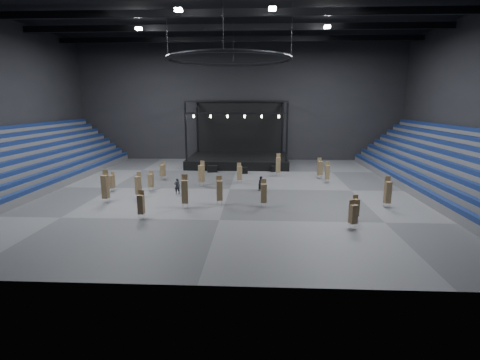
{
  "coord_description": "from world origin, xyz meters",
  "views": [
    {
      "loc": [
        2.95,
        -37.86,
        8.84
      ],
      "look_at": [
        1.16,
        -2.0,
        1.4
      ],
      "focal_mm": 28.0,
      "sensor_mm": 36.0,
      "label": 1
    }
  ],
  "objects_px": {
    "chair_stack_0": "(278,165)",
    "chair_stack_9": "(353,214)",
    "chair_stack_7": "(163,170)",
    "chair_stack_8": "(219,190)",
    "chair_stack_2": "(151,180)",
    "chair_stack_6": "(138,185)",
    "flight_case_mid": "(243,170)",
    "man_center": "(177,186)",
    "chair_stack_10": "(202,173)",
    "chair_stack_1": "(141,204)",
    "chair_stack_5": "(112,181)",
    "chair_stack_16": "(327,172)",
    "chair_stack_4": "(105,186)",
    "crew_member": "(261,183)",
    "stage": "(238,154)",
    "chair_stack_11": "(264,193)",
    "chair_stack_12": "(240,173)",
    "chair_stack_14": "(185,191)",
    "chair_stack_3": "(356,207)",
    "flight_case_left": "(212,169)",
    "chair_stack_13": "(388,192)",
    "flight_case_right": "(275,169)"
  },
  "relations": [
    {
      "from": "chair_stack_8",
      "to": "flight_case_mid",
      "type": "bearing_deg",
      "value": 73.25
    },
    {
      "from": "chair_stack_0",
      "to": "chair_stack_9",
      "type": "relative_size",
      "value": 1.33
    },
    {
      "from": "man_center",
      "to": "crew_member",
      "type": "distance_m",
      "value": 8.48
    },
    {
      "from": "chair_stack_1",
      "to": "chair_stack_5",
      "type": "xyz_separation_m",
      "value": [
        -5.73,
        8.8,
        -0.11
      ]
    },
    {
      "from": "chair_stack_9",
      "to": "chair_stack_2",
      "type": "bearing_deg",
      "value": 125.59
    },
    {
      "from": "chair_stack_10",
      "to": "chair_stack_11",
      "type": "bearing_deg",
      "value": -26.81
    },
    {
      "from": "flight_case_left",
      "to": "chair_stack_5",
      "type": "height_order",
      "value": "chair_stack_5"
    },
    {
      "from": "flight_case_left",
      "to": "man_center",
      "type": "distance_m",
      "value": 12.07
    },
    {
      "from": "chair_stack_7",
      "to": "chair_stack_12",
      "type": "xyz_separation_m",
      "value": [
        9.05,
        -1.49,
        0.09
      ]
    },
    {
      "from": "chair_stack_8",
      "to": "man_center",
      "type": "distance_m",
      "value": 5.97
    },
    {
      "from": "chair_stack_14",
      "to": "flight_case_mid",
      "type": "bearing_deg",
      "value": 68.46
    },
    {
      "from": "chair_stack_9",
      "to": "chair_stack_16",
      "type": "distance_m",
      "value": 15.93
    },
    {
      "from": "chair_stack_12",
      "to": "chair_stack_13",
      "type": "xyz_separation_m",
      "value": [
        13.14,
        -9.32,
        0.19
      ]
    },
    {
      "from": "chair_stack_14",
      "to": "crew_member",
      "type": "distance_m",
      "value": 9.48
    },
    {
      "from": "flight_case_right",
      "to": "chair_stack_8",
      "type": "distance_m",
      "value": 17.49
    },
    {
      "from": "chair_stack_10",
      "to": "man_center",
      "type": "height_order",
      "value": "chair_stack_10"
    },
    {
      "from": "stage",
      "to": "flight_case_right",
      "type": "height_order",
      "value": "stage"
    },
    {
      "from": "chair_stack_3",
      "to": "chair_stack_5",
      "type": "height_order",
      "value": "chair_stack_5"
    },
    {
      "from": "chair_stack_5",
      "to": "man_center",
      "type": "bearing_deg",
      "value": 11.7
    },
    {
      "from": "chair_stack_0",
      "to": "chair_stack_6",
      "type": "relative_size",
      "value": 1.11
    },
    {
      "from": "chair_stack_1",
      "to": "chair_stack_10",
      "type": "distance_m",
      "value": 12.13
    },
    {
      "from": "chair_stack_12",
      "to": "crew_member",
      "type": "distance_m",
      "value": 4.23
    },
    {
      "from": "flight_case_right",
      "to": "chair_stack_6",
      "type": "height_order",
      "value": "chair_stack_6"
    },
    {
      "from": "chair_stack_2",
      "to": "chair_stack_8",
      "type": "height_order",
      "value": "chair_stack_8"
    },
    {
      "from": "chair_stack_7",
      "to": "chair_stack_14",
      "type": "distance_m",
      "value": 12.76
    },
    {
      "from": "chair_stack_4",
      "to": "crew_member",
      "type": "distance_m",
      "value": 15.04
    },
    {
      "from": "chair_stack_9",
      "to": "chair_stack_11",
      "type": "relative_size",
      "value": 0.86
    },
    {
      "from": "chair_stack_2",
      "to": "chair_stack_6",
      "type": "distance_m",
      "value": 3.15
    },
    {
      "from": "chair_stack_4",
      "to": "chair_stack_11",
      "type": "bearing_deg",
      "value": 2.39
    },
    {
      "from": "flight_case_left",
      "to": "chair_stack_4",
      "type": "bearing_deg",
      "value": -116.32
    },
    {
      "from": "stage",
      "to": "chair_stack_13",
      "type": "relative_size",
      "value": 5.14
    },
    {
      "from": "chair_stack_0",
      "to": "chair_stack_5",
      "type": "bearing_deg",
      "value": -145.74
    },
    {
      "from": "chair_stack_7",
      "to": "chair_stack_8",
      "type": "bearing_deg",
      "value": -30.29
    },
    {
      "from": "flight_case_left",
      "to": "crew_member",
      "type": "height_order",
      "value": "crew_member"
    },
    {
      "from": "stage",
      "to": "chair_stack_10",
      "type": "distance_m",
      "value": 15.15
    },
    {
      "from": "chair_stack_6",
      "to": "chair_stack_14",
      "type": "bearing_deg",
      "value": -13.28
    },
    {
      "from": "chair_stack_4",
      "to": "chair_stack_8",
      "type": "distance_m",
      "value": 10.26
    },
    {
      "from": "chair_stack_7",
      "to": "chair_stack_8",
      "type": "relative_size",
      "value": 0.8
    },
    {
      "from": "chair_stack_10",
      "to": "crew_member",
      "type": "relative_size",
      "value": 1.84
    },
    {
      "from": "stage",
      "to": "chair_stack_16",
      "type": "distance_m",
      "value": 16.33
    },
    {
      "from": "flight_case_mid",
      "to": "chair_stack_10",
      "type": "xyz_separation_m",
      "value": [
        -4.11,
        -7.36,
        1.0
      ]
    },
    {
      "from": "chair_stack_0",
      "to": "chair_stack_12",
      "type": "distance_m",
      "value": 6.29
    },
    {
      "from": "chair_stack_0",
      "to": "chair_stack_7",
      "type": "distance_m",
      "value": 13.88
    },
    {
      "from": "chair_stack_9",
      "to": "chair_stack_10",
      "type": "relative_size",
      "value": 0.77
    },
    {
      "from": "chair_stack_16",
      "to": "man_center",
      "type": "bearing_deg",
      "value": -160.43
    },
    {
      "from": "flight_case_mid",
      "to": "man_center",
      "type": "bearing_deg",
      "value": -118.33
    },
    {
      "from": "chair_stack_6",
      "to": "chair_stack_11",
      "type": "relative_size",
      "value": 1.02
    },
    {
      "from": "stage",
      "to": "crew_member",
      "type": "height_order",
      "value": "stage"
    },
    {
      "from": "flight_case_left",
      "to": "chair_stack_0",
      "type": "xyz_separation_m",
      "value": [
        8.38,
        -2.19,
        0.99
      ]
    },
    {
      "from": "chair_stack_3",
      "to": "chair_stack_10",
      "type": "bearing_deg",
      "value": 130.89
    }
  ]
}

